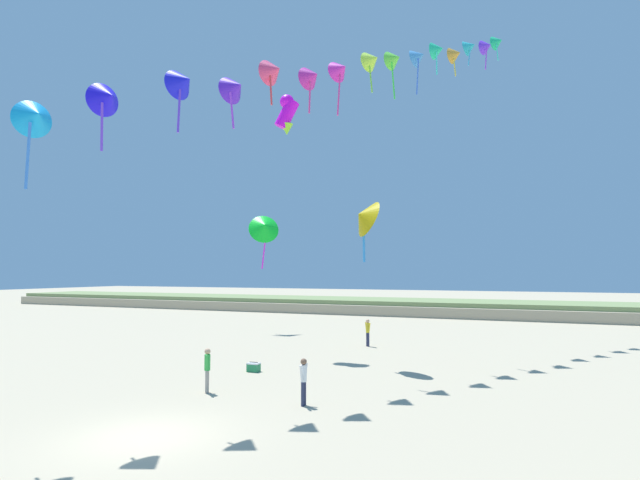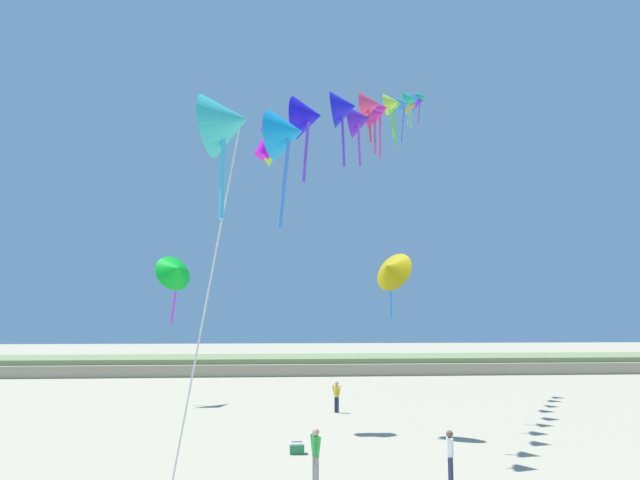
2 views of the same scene
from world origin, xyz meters
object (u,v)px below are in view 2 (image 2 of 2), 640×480
at_px(beach_cooler, 297,448).
at_px(large_kite_low_lead, 269,142).
at_px(person_near_left, 450,453).
at_px(person_near_right, 337,395).
at_px(large_kite_mid_trail, 390,269).
at_px(large_kite_high_solo, 176,271).
at_px(person_mid_center, 316,452).

bearing_deg(beach_cooler, large_kite_low_lead, 102.30).
height_order(person_near_left, person_near_right, person_near_right).
relative_size(large_kite_low_lead, large_kite_mid_trail, 0.75).
relative_size(large_kite_low_lead, large_kite_high_solo, 0.54).
bearing_deg(large_kite_mid_trail, person_near_left, -88.37).
xyz_separation_m(person_mid_center, beach_cooler, (-0.43, 4.35, -0.79)).
relative_size(person_mid_center, large_kite_mid_trail, 0.52).
distance_m(person_near_left, person_mid_center, 4.32).
height_order(person_near_right, large_kite_high_solo, large_kite_high_solo).
bearing_deg(beach_cooler, large_kite_mid_trail, 35.99).
bearing_deg(large_kite_low_lead, person_near_right, 43.55).
height_order(person_near_left, large_kite_mid_trail, large_kite_mid_trail).
bearing_deg(large_kite_high_solo, person_near_left, -57.25).
relative_size(person_near_right, large_kite_high_solo, 0.37).
xyz_separation_m(person_near_right, large_kite_low_lead, (-3.97, -3.78, 13.60)).
distance_m(large_kite_mid_trail, beach_cooler, 9.25).
bearing_deg(beach_cooler, person_mid_center, -84.42).
distance_m(large_kite_low_lead, large_kite_mid_trail, 9.56).
distance_m(large_kite_low_lead, beach_cooler, 15.69).
height_order(person_near_left, beach_cooler, person_near_left).
relative_size(person_near_right, large_kite_mid_trail, 0.51).
relative_size(large_kite_low_lead, beach_cooler, 4.41).
height_order(large_kite_low_lead, large_kite_high_solo, large_kite_low_lead).
distance_m(person_near_left, large_kite_low_lead, 18.38).
relative_size(person_mid_center, beach_cooler, 3.02).
relative_size(person_near_left, large_kite_mid_trail, 0.49).
distance_m(person_mid_center, large_kite_high_solo, 21.46).
xyz_separation_m(person_near_left, large_kite_mid_trail, (-0.22, 7.89, 6.63)).
height_order(person_near_left, large_kite_low_lead, large_kite_low_lead).
relative_size(person_near_left, person_mid_center, 0.96).
relative_size(large_kite_mid_trail, large_kite_high_solo, 0.72).
bearing_deg(person_near_left, large_kite_mid_trail, 91.63).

